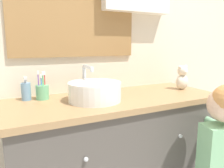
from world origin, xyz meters
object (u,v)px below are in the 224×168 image
sink_basin (95,91)px  child_figure (222,147)px  soap_dispenser (26,91)px  teddy_bear (182,78)px  toothbrush_holder (42,91)px

sink_basin → child_figure: size_ratio=0.40×
soap_dispenser → child_figure: bearing=-34.8°
sink_basin → teddy_bear: bearing=1.4°
toothbrush_holder → child_figure: size_ratio=0.19×
child_figure → sink_basin: bearing=141.1°
soap_dispenser → teddy_bear: (1.08, -0.17, 0.03)m
teddy_bear → sink_basin: bearing=-178.6°
toothbrush_holder → sink_basin: bearing=-31.9°
toothbrush_holder → soap_dispenser: toothbrush_holder is taller
toothbrush_holder → teddy_bear: bearing=-8.9°
child_figure → teddy_bear: size_ratio=5.03×
child_figure → teddy_bear: teddy_bear is taller
child_figure → teddy_bear: bearing=72.8°
child_figure → teddy_bear: (0.15, 0.47, 0.31)m
sink_basin → toothbrush_holder: bearing=148.1°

